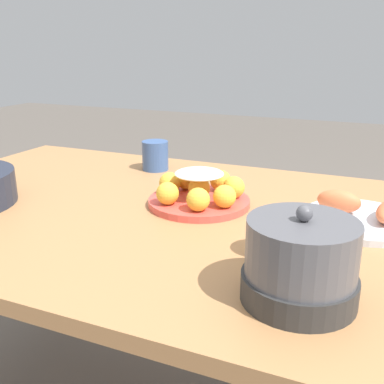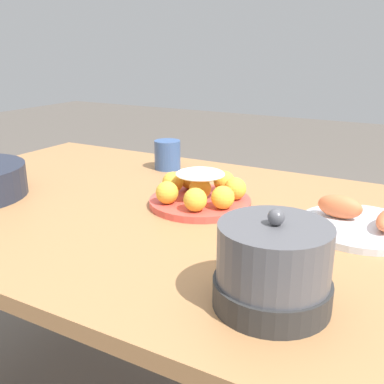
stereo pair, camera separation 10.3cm
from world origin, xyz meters
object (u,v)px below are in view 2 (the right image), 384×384
Objects in this scene: dining_table at (184,244)px; warming_pot at (273,267)px; seafood_platter at (363,222)px; cup_near at (167,155)px; cup_far at (262,240)px; cake_plate at (200,192)px.

dining_table is 0.43m from warming_pot.
seafood_platter is 0.64m from cup_near.
dining_table is 0.30m from cup_far.
warming_pot is (-0.07, 0.13, 0.02)m from cup_far.
cup_far reaches higher than dining_table.
cake_plate is 0.36m from seafood_platter.
dining_table is at bearing -41.67° from warming_pot.
warming_pot is (0.07, 0.36, 0.05)m from seafood_platter.
cake_plate is 0.30m from cup_far.
cup_far is 0.15m from warming_pot.
cup_near reaches higher than dining_table.
dining_table is at bearing 76.84° from cake_plate.
cup_near is at bearing -19.40° from seafood_platter.
warming_pot reaches higher than cup_far.
dining_table is 0.40m from cup_near.
dining_table is 0.13m from cake_plate.
dining_table is 6.32× the size of seafood_platter.
seafood_platter reaches higher than dining_table.
cup_far is 0.45× the size of warming_pot.
cup_near is at bearing -44.83° from cake_plate.
seafood_platter is (-0.36, -0.03, -0.02)m from cake_plate.
cake_plate is at bearing -48.28° from warming_pot.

